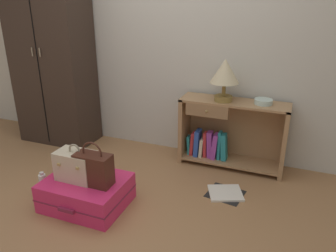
{
  "coord_description": "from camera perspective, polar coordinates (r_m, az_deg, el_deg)",
  "views": [
    {
      "loc": [
        1.27,
        -1.8,
        1.65
      ],
      "look_at": [
        0.27,
        0.76,
        0.55
      ],
      "focal_mm": 35.84,
      "sensor_mm": 36.0,
      "label": 1
    }
  ],
  "objects": [
    {
      "name": "wardrobe",
      "position": [
        3.99,
        -19.26,
        12.28
      ],
      "size": [
        0.86,
        0.47,
        2.14
      ],
      "color": "#33261E",
      "rests_on": "ground_plane"
    },
    {
      "name": "ground_plane",
      "position": [
        2.75,
        -11.46,
        -15.54
      ],
      "size": [
        9.0,
        9.0,
        0.0
      ],
      "primitive_type": "plane",
      "color": "#9E7047"
    },
    {
      "name": "bowl",
      "position": [
        3.23,
        15.91,
        4.01
      ],
      "size": [
        0.17,
        0.17,
        0.05
      ],
      "primitive_type": "cylinder",
      "color": "silver",
      "rests_on": "bookshelf"
    },
    {
      "name": "table_lamp",
      "position": [
        3.18,
        9.65,
        8.83
      ],
      "size": [
        0.27,
        0.27,
        0.4
      ],
      "color": "olive",
      "rests_on": "bookshelf"
    },
    {
      "name": "bookshelf",
      "position": [
        3.4,
        10.05,
        -1.31
      ],
      "size": [
        1.03,
        0.32,
        0.69
      ],
      "color": "#A37A51",
      "rests_on": "ground_plane"
    },
    {
      "name": "back_wall",
      "position": [
        3.55,
        0.38,
        16.14
      ],
      "size": [
        6.4,
        0.1,
        2.6
      ],
      "primitive_type": "cube",
      "color": "beige",
      "rests_on": "ground_plane"
    },
    {
      "name": "open_book_on_floor",
      "position": [
        3.04,
        9.73,
        -11.19
      ],
      "size": [
        0.36,
        0.34,
        0.02
      ],
      "color": "white",
      "rests_on": "ground_plane"
    },
    {
      "name": "suitcase_large",
      "position": [
        2.89,
        -13.69,
        -10.88
      ],
      "size": [
        0.66,
        0.54,
        0.24
      ],
      "color": "#DB2860",
      "rests_on": "ground_plane"
    },
    {
      "name": "bottle",
      "position": [
        3.16,
        -20.48,
        -9.16
      ],
      "size": [
        0.06,
        0.06,
        0.21
      ],
      "color": "white",
      "rests_on": "ground_plane"
    },
    {
      "name": "handbag",
      "position": [
        2.7,
        -12.52,
        -7.11
      ],
      "size": [
        0.29,
        0.14,
        0.36
      ],
      "color": "#472319",
      "rests_on": "suitcase_large"
    },
    {
      "name": "train_case",
      "position": [
        2.8,
        -15.35,
        -6.48
      ],
      "size": [
        0.32,
        0.2,
        0.31
      ],
      "color": "beige",
      "rests_on": "suitcase_large"
    }
  ]
}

